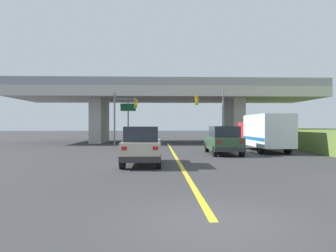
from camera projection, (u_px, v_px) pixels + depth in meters
ground at (167, 142)px, 38.45m from camera, size 160.00×160.00×0.00m
overpass_bridge at (167, 99)px, 38.43m from camera, size 35.70×10.37×7.26m
lane_divider_stripe at (175, 156)px, 20.98m from camera, size 0.20×28.60×0.01m
suv_lead at (142, 146)px, 16.47m from camera, size 1.97×4.56×2.02m
suv_crossing at (223, 140)px, 22.39m from camera, size 2.10×4.78×2.02m
box_truck at (264, 132)px, 24.83m from camera, size 2.33×7.29×2.90m
traffic_signal_nearside at (214, 110)px, 32.83m from camera, size 3.03×0.36×5.71m
traffic_signal_farside at (122, 112)px, 33.02m from camera, size 2.49×0.36×5.50m
highway_sign at (128, 113)px, 36.03m from camera, size 1.79×0.17×4.76m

